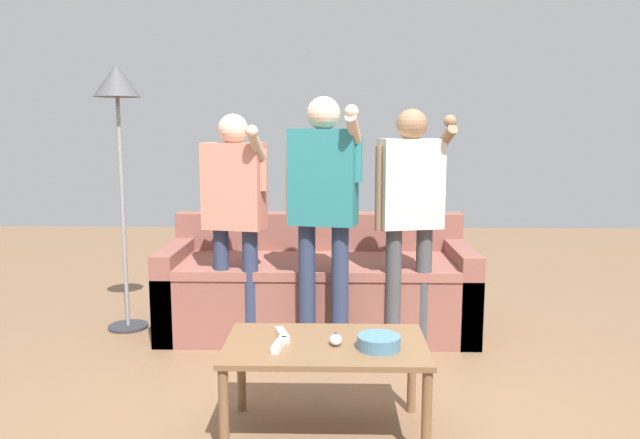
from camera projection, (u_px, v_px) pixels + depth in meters
name	position (u px, v px, depth m)	size (l,w,h in m)	color
ground_plane	(335.00, 430.00, 2.93)	(12.00, 12.00, 0.00)	brown
couch	(318.00, 287.00, 4.38)	(2.14, 0.88, 0.79)	brown
coffee_table	(326.00, 355.00, 2.82)	(0.93, 0.56, 0.45)	brown
snack_bowl	(379.00, 342.00, 2.74)	(0.19, 0.19, 0.06)	teal
game_remote_nunchuk	(337.00, 340.00, 2.79)	(0.06, 0.09, 0.05)	white
floor_lamp	(118.00, 104.00, 4.19)	(0.32, 0.32, 1.85)	#2D2D33
player_left	(235.00, 203.00, 3.89)	(0.44, 0.39, 1.51)	#2D3856
player_center	(323.00, 196.00, 3.72)	(0.47, 0.40, 1.61)	#2D3856
player_right	(410.00, 202.00, 3.83)	(0.48, 0.30, 1.54)	#47474C
game_remote_wand_near	(282.00, 334.00, 2.89)	(0.08, 0.16, 0.03)	white
game_remote_wand_far	(279.00, 345.00, 2.75)	(0.06, 0.16, 0.03)	white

